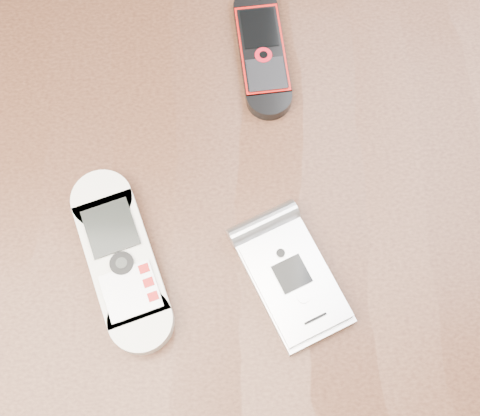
% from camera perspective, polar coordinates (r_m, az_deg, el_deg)
% --- Properties ---
extents(ground, '(4.00, 4.00, 0.00)m').
position_cam_1_polar(ground, '(1.30, -0.22, -11.09)').
color(ground, '#472B19').
rests_on(ground, ground).
extents(table, '(1.20, 0.80, 0.75)m').
position_cam_1_polar(table, '(0.67, -0.43, -3.28)').
color(table, black).
rests_on(table, ground).
extents(nokia_white, '(0.10, 0.17, 0.02)m').
position_cam_1_polar(nokia_white, '(0.55, -10.10, -4.32)').
color(nokia_white, silver).
rests_on(nokia_white, table).
extents(nokia_black_red, '(0.05, 0.14, 0.01)m').
position_cam_1_polar(nokia_black_red, '(0.63, 1.89, 13.21)').
color(nokia_black_red, black).
rests_on(nokia_black_red, table).
extents(motorola_razr, '(0.10, 0.13, 0.02)m').
position_cam_1_polar(motorola_razr, '(0.54, 4.54, -6.11)').
color(motorola_razr, silver).
rests_on(motorola_razr, table).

